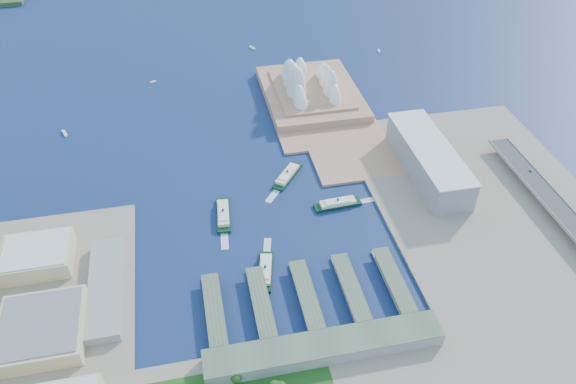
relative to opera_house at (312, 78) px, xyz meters
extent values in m
plane|color=#0F1E4A|center=(-105.00, -280.00, -32.00)|extent=(3000.00, 3000.00, 0.00)
cube|color=gray|center=(135.00, -330.00, -30.50)|extent=(240.00, 500.00, 3.00)
cube|color=tan|center=(2.50, -20.00, -30.50)|extent=(135.00, 220.00, 3.00)
cube|color=gray|center=(90.00, -200.00, -11.50)|extent=(45.00, 155.00, 35.00)
cube|color=gray|center=(-90.00, -415.00, -23.00)|extent=(200.00, 28.00, 12.00)
imported|color=slate|center=(199.00, -238.05, -16.56)|extent=(1.66, 4.10, 1.19)
camera|label=1|loc=(-176.16, -679.19, 370.28)|focal=35.00mm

